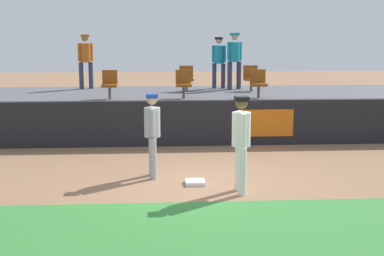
{
  "coord_description": "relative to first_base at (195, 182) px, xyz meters",
  "views": [
    {
      "loc": [
        -0.9,
        -10.98,
        3.18
      ],
      "look_at": [
        -0.13,
        1.12,
        1.0
      ],
      "focal_mm": 52.21,
      "sensor_mm": 36.0,
      "label": 1
    }
  ],
  "objects": [
    {
      "name": "spectator_capped",
      "position": [
        1.37,
        8.01,
        2.09
      ],
      "size": [
        0.47,
        0.42,
        1.75
      ],
      "rotation": [
        0.0,
        0.0,
        2.81
      ],
      "color": "#33384C",
      "rests_on": "bleacher_platform"
    },
    {
      "name": "seat_front_center",
      "position": [
        0.03,
        5.31,
        1.55
      ],
      "size": [
        0.46,
        0.44,
        0.84
      ],
      "color": "#4C4C51",
      "rests_on": "bleacher_platform"
    },
    {
      "name": "seat_front_right",
      "position": [
        2.26,
        5.31,
        1.55
      ],
      "size": [
        0.46,
        0.44,
        0.84
      ],
      "color": "#4C4C51",
      "rests_on": "bleacher_platform"
    },
    {
      "name": "player_runner_visitor",
      "position": [
        -0.87,
        0.62,
        1.01
      ],
      "size": [
        0.36,
        0.51,
        1.81
      ],
      "rotation": [
        0.0,
        0.0,
        -1.52
      ],
      "color": "#9EA3AD",
      "rests_on": "ground_plane"
    },
    {
      "name": "player_fielder_home",
      "position": [
        0.85,
        -0.63,
        1.06
      ],
      "size": [
        0.38,
        0.59,
        1.9
      ],
      "rotation": [
        0.0,
        0.0,
        -1.53
      ],
      "color": "white",
      "rests_on": "ground_plane"
    },
    {
      "name": "seat_front_left",
      "position": [
        -2.14,
        5.31,
        1.55
      ],
      "size": [
        0.44,
        0.44,
        0.84
      ],
      "color": "#4C4C51",
      "rests_on": "bleacher_platform"
    },
    {
      "name": "field_wall",
      "position": [
        0.14,
        3.87,
        0.58
      ],
      "size": [
        18.0,
        0.26,
        1.24
      ],
      "color": "black",
      "rests_on": "ground_plane"
    },
    {
      "name": "ground_plane",
      "position": [
        0.13,
        -0.12,
        -0.04
      ],
      "size": [
        60.0,
        60.0,
        0.0
      ],
      "primitive_type": "plane",
      "color": "#936B4C"
    },
    {
      "name": "seat_back_center",
      "position": [
        0.21,
        7.11,
        1.55
      ],
      "size": [
        0.45,
        0.44,
        0.84
      ],
      "color": "#4C4C51",
      "rests_on": "bleacher_platform"
    },
    {
      "name": "grass_foreground_strip",
      "position": [
        0.13,
        -2.61,
        -0.04
      ],
      "size": [
        18.0,
        2.8,
        0.01
      ],
      "primitive_type": "cube",
      "color": "#388438",
      "rests_on": "ground_plane"
    },
    {
      "name": "first_base",
      "position": [
        0.0,
        0.0,
        0.0
      ],
      "size": [
        0.4,
        0.4,
        0.08
      ],
      "primitive_type": "cube",
      "color": "white",
      "rests_on": "ground_plane"
    },
    {
      "name": "bleacher_platform",
      "position": [
        0.13,
        6.44,
        0.52
      ],
      "size": [
        18.0,
        4.8,
        1.12
      ],
      "primitive_type": "cube",
      "color": "#59595E",
      "rests_on": "ground_plane"
    },
    {
      "name": "seat_back_right",
      "position": [
        2.34,
        7.11,
        1.55
      ],
      "size": [
        0.47,
        0.44,
        0.84
      ],
      "color": "#4C4C51",
      "rests_on": "bleacher_platform"
    },
    {
      "name": "spectator_casual",
      "position": [
        -3.17,
        8.19,
        2.15
      ],
      "size": [
        0.5,
        0.44,
        1.84
      ],
      "rotation": [
        0.0,
        0.0,
        3.45
      ],
      "color": "#33384C",
      "rests_on": "bleacher_platform"
    },
    {
      "name": "spectator_hooded",
      "position": [
        1.87,
        7.72,
        2.18
      ],
      "size": [
        0.51,
        0.44,
        1.9
      ],
      "rotation": [
        0.0,
        0.0,
        3.42
      ],
      "color": "#33384C",
      "rests_on": "bleacher_platform"
    }
  ]
}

